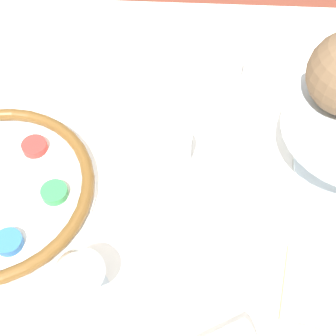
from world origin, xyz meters
name	(u,v)px	position (x,y,z in m)	size (l,w,h in m)	color
dining_table	(148,297)	(0.00, 0.00, 0.38)	(1.33, 1.04, 0.76)	white
wine_glass	(76,265)	(-0.06, -0.13, 0.85)	(0.07, 0.07, 0.12)	silver
bread_plate	(322,292)	(0.26, -0.11, 0.77)	(0.17, 0.17, 0.02)	silver
cup_near	(169,148)	(0.04, 0.10, 0.79)	(0.07, 0.07, 0.06)	silver
cup_mid	(222,67)	(0.13, 0.29, 0.79)	(0.07, 0.07, 0.06)	silver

